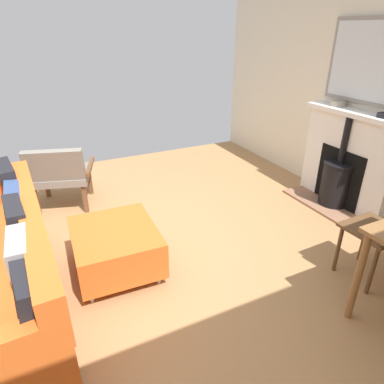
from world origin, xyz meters
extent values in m
cube|color=#A87A4C|center=(0.00, 0.00, 0.00)|extent=(5.92, 5.32, 0.01)
cube|color=silver|center=(-2.96, 0.00, 1.36)|extent=(0.12, 5.32, 2.72)
cube|color=#93664C|center=(-2.52, -0.01, 0.01)|extent=(0.31, 1.06, 0.03)
cube|color=white|center=(-2.79, -0.01, 0.52)|extent=(0.22, 1.12, 1.04)
cube|color=black|center=(-2.70, -0.01, 0.35)|extent=(0.06, 0.60, 0.64)
cylinder|color=black|center=(-2.66, -0.01, 0.27)|extent=(0.33, 0.33, 0.48)
cylinder|color=black|center=(-2.66, -0.01, 0.52)|extent=(0.35, 0.35, 0.02)
cylinder|color=black|center=(-2.66, -0.01, 0.79)|extent=(0.07, 0.07, 0.51)
cube|color=white|center=(-2.76, -0.01, 1.06)|extent=(0.27, 1.20, 0.05)
cube|color=gray|center=(-2.87, -0.01, 1.57)|extent=(0.04, 1.14, 0.83)
cube|color=silver|center=(-2.85, -0.01, 1.57)|extent=(0.01, 1.06, 0.75)
cylinder|color=#9E9384|center=(-2.78, -0.30, 1.12)|extent=(0.16, 0.16, 0.05)
torus|color=#9E9384|center=(-2.78, -0.30, 1.14)|extent=(0.16, 0.16, 0.01)
cylinder|color=#B2B2B7|center=(0.54, -0.71, 0.05)|extent=(0.04, 0.04, 0.10)
cylinder|color=#B2B2B7|center=(0.46, 0.97, 0.05)|extent=(0.04, 0.04, 0.10)
cube|color=orange|center=(0.47, 0.13, 0.62)|extent=(0.23, 1.98, 0.33)
cube|color=black|center=(0.60, -0.63, 0.64)|extent=(0.18, 0.43, 0.42)
cube|color=#334775|center=(0.58, -0.24, 0.62)|extent=(0.15, 0.36, 0.36)
cube|color=black|center=(0.57, 0.10, 0.63)|extent=(0.17, 0.39, 0.38)
cube|color=#99999E|center=(0.55, 0.51, 0.61)|extent=(0.12, 0.35, 0.35)
cube|color=black|center=(0.53, 0.87, 0.61)|extent=(0.17, 0.34, 0.34)
cylinder|color=#B2B2B7|center=(0.15, -0.27, 0.04)|extent=(0.03, 0.03, 0.09)
cylinder|color=#B2B2B7|center=(0.18, 0.33, 0.04)|extent=(0.03, 0.03, 0.09)
cylinder|color=#B2B2B7|center=(-0.38, -0.25, 0.04)|extent=(0.03, 0.03, 0.09)
cylinder|color=#B2B2B7|center=(-0.35, 0.36, 0.04)|extent=(0.03, 0.03, 0.09)
cube|color=orange|center=(-0.10, 0.04, 0.24)|extent=(0.70, 0.79, 0.31)
cube|color=brown|center=(-0.18, -1.56, 0.18)|extent=(0.05, 0.05, 0.35)
cube|color=brown|center=(0.30, -1.71, 0.18)|extent=(0.05, 0.05, 0.35)
cube|color=brown|center=(-0.04, -1.10, 0.18)|extent=(0.05, 0.05, 0.35)
cube|color=brown|center=(0.44, -1.25, 0.18)|extent=(0.05, 0.05, 0.35)
cube|color=slate|center=(0.13, -1.41, 0.37)|extent=(0.74, 0.71, 0.08)
cube|color=slate|center=(0.20, -1.17, 0.58)|extent=(0.61, 0.30, 0.35)
cube|color=brown|center=(-0.18, -1.31, 0.46)|extent=(0.19, 0.52, 0.04)
cube|color=brown|center=(0.44, -1.50, 0.46)|extent=(0.19, 0.52, 0.04)
cylinder|color=olive|center=(-1.44, 1.29, 0.36)|extent=(0.05, 0.05, 0.71)
cylinder|color=brown|center=(-2.08, 0.85, 0.22)|extent=(0.03, 0.03, 0.44)
cylinder|color=brown|center=(-1.76, 0.86, 0.22)|extent=(0.03, 0.03, 0.44)
cylinder|color=brown|center=(-1.77, 1.18, 0.22)|extent=(0.03, 0.03, 0.44)
cube|color=brown|center=(-1.92, 1.02, 0.45)|extent=(0.41, 0.41, 0.02)
camera|label=1|loc=(0.35, 2.41, 1.87)|focal=31.64mm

